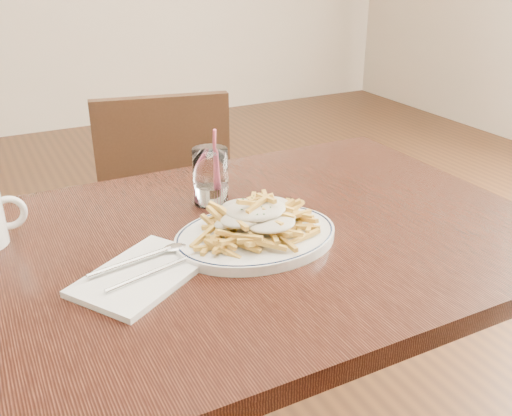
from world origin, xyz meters
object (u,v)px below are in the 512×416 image
fries_plate (256,236)px  water_glass (211,180)px  table (241,269)px  chair_far (164,202)px  loaded_fries (256,215)px

fries_plate → water_glass: (-0.00, 0.21, 0.04)m
table → water_glass: size_ratio=7.22×
fries_plate → water_glass: bearing=90.7°
chair_far → water_glass: 0.69m
table → chair_far: chair_far is taller
table → chair_far: size_ratio=1.38×
chair_far → water_glass: size_ratio=5.22×
table → water_glass: (0.01, 0.17, 0.13)m
fries_plate → loaded_fries: loaded_fries is taller
table → fries_plate: fries_plate is taller
loaded_fries → water_glass: size_ratio=1.55×
table → water_glass: water_glass is taller
table → chair_far: bearing=83.2°
chair_far → fries_plate: size_ratio=2.40×
water_glass → chair_far: bearing=82.3°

